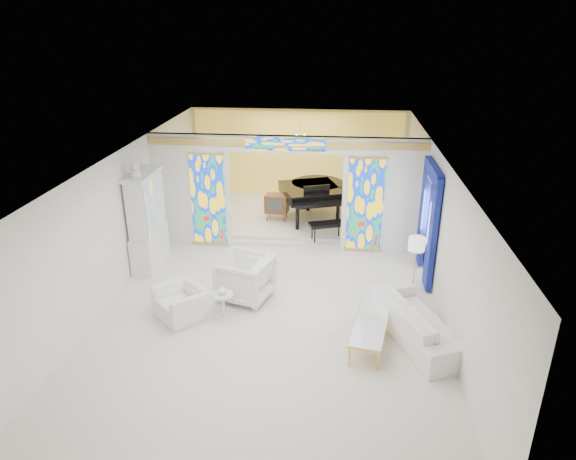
# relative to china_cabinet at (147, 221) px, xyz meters

# --- Properties ---
(floor) EXTENTS (12.00, 12.00, 0.00)m
(floor) POSITION_rel_china_cabinet_xyz_m (3.22, -0.60, -1.17)
(floor) COLOR silver
(floor) RESTS_ON ground
(ceiling) EXTENTS (7.00, 12.00, 0.02)m
(ceiling) POSITION_rel_china_cabinet_xyz_m (3.22, -0.60, 1.83)
(ceiling) COLOR white
(ceiling) RESTS_ON wall_back
(wall_back) EXTENTS (7.00, 0.02, 3.00)m
(wall_back) POSITION_rel_china_cabinet_xyz_m (3.22, 5.40, 0.33)
(wall_back) COLOR white
(wall_back) RESTS_ON floor
(wall_front) EXTENTS (7.00, 0.02, 3.00)m
(wall_front) POSITION_rel_china_cabinet_xyz_m (3.22, -6.60, 0.33)
(wall_front) COLOR white
(wall_front) RESTS_ON floor
(wall_left) EXTENTS (0.02, 12.00, 3.00)m
(wall_left) POSITION_rel_china_cabinet_xyz_m (-0.28, -0.60, 0.33)
(wall_left) COLOR white
(wall_left) RESTS_ON floor
(wall_right) EXTENTS (0.02, 12.00, 3.00)m
(wall_right) POSITION_rel_china_cabinet_xyz_m (6.72, -0.60, 0.33)
(wall_right) COLOR white
(wall_right) RESTS_ON floor
(partition_wall) EXTENTS (7.00, 0.22, 3.00)m
(partition_wall) POSITION_rel_china_cabinet_xyz_m (3.22, 1.40, 0.48)
(partition_wall) COLOR white
(partition_wall) RESTS_ON floor
(stained_glass_left) EXTENTS (0.90, 0.04, 2.40)m
(stained_glass_left) POSITION_rel_china_cabinet_xyz_m (1.19, 1.29, 0.13)
(stained_glass_left) COLOR gold
(stained_glass_left) RESTS_ON partition_wall
(stained_glass_right) EXTENTS (0.90, 0.04, 2.40)m
(stained_glass_right) POSITION_rel_china_cabinet_xyz_m (5.25, 1.29, 0.13)
(stained_glass_right) COLOR gold
(stained_glass_right) RESTS_ON partition_wall
(stained_glass_transom) EXTENTS (2.00, 0.04, 0.34)m
(stained_glass_transom) POSITION_rel_china_cabinet_xyz_m (3.22, 1.29, 1.65)
(stained_glass_transom) COLOR gold
(stained_glass_transom) RESTS_ON partition_wall
(alcove_platform) EXTENTS (6.80, 3.80, 0.18)m
(alcove_platform) POSITION_rel_china_cabinet_xyz_m (3.22, 3.50, -1.08)
(alcove_platform) COLOR silver
(alcove_platform) RESTS_ON floor
(gold_curtain_back) EXTENTS (6.70, 0.10, 2.90)m
(gold_curtain_back) POSITION_rel_china_cabinet_xyz_m (3.22, 5.28, 0.33)
(gold_curtain_back) COLOR #FFDD58
(gold_curtain_back) RESTS_ON wall_back
(chandelier) EXTENTS (0.48, 0.48, 0.30)m
(chandelier) POSITION_rel_china_cabinet_xyz_m (3.42, 3.40, 1.38)
(chandelier) COLOR #E0A54E
(chandelier) RESTS_ON ceiling
(blue_drapes) EXTENTS (0.14, 1.85, 2.65)m
(blue_drapes) POSITION_rel_china_cabinet_xyz_m (6.62, 0.10, 0.41)
(blue_drapes) COLOR navy
(blue_drapes) RESTS_ON wall_right
(china_cabinet) EXTENTS (0.56, 1.46, 2.72)m
(china_cabinet) POSITION_rel_china_cabinet_xyz_m (0.00, 0.00, 0.00)
(china_cabinet) COLOR white
(china_cabinet) RESTS_ON floor
(armchair_left) EXTENTS (1.32, 1.32, 0.65)m
(armchair_left) POSITION_rel_china_cabinet_xyz_m (1.45, -2.27, -0.85)
(armchair_left) COLOR white
(armchair_left) RESTS_ON floor
(armchair_right) EXTENTS (1.32, 1.30, 0.97)m
(armchair_right) POSITION_rel_china_cabinet_xyz_m (2.61, -1.39, -0.68)
(armchair_right) COLOR white
(armchair_right) RESTS_ON floor
(sofa) EXTENTS (1.85, 2.71, 0.74)m
(sofa) POSITION_rel_china_cabinet_xyz_m (6.17, -2.52, -0.80)
(sofa) COLOR silver
(sofa) RESTS_ON floor
(side_table) EXTENTS (0.53, 0.53, 0.55)m
(side_table) POSITION_rel_china_cabinet_xyz_m (2.30, -2.21, -0.81)
(side_table) COLOR white
(side_table) RESTS_ON floor
(vase) EXTENTS (0.20, 0.20, 0.20)m
(vase) POSITION_rel_china_cabinet_xyz_m (2.30, -2.21, -0.52)
(vase) COLOR white
(vase) RESTS_ON side_table
(coffee_table) EXTENTS (0.96, 2.04, 0.44)m
(coffee_table) POSITION_rel_china_cabinet_xyz_m (5.26, -2.69, -0.77)
(coffee_table) COLOR white
(coffee_table) RESTS_ON floor
(floor_lamp) EXTENTS (0.41, 0.41, 1.43)m
(floor_lamp) POSITION_rel_china_cabinet_xyz_m (6.23, -1.03, 0.06)
(floor_lamp) COLOR #E0A54E
(floor_lamp) RESTS_ON floor
(grand_piano) EXTENTS (2.19, 3.32, 1.19)m
(grand_piano) POSITION_rel_china_cabinet_xyz_m (3.86, 3.28, -0.18)
(grand_piano) COLOR black
(grand_piano) RESTS_ON alcove_platform
(tv_console) EXTENTS (0.71, 0.53, 0.77)m
(tv_console) POSITION_rel_china_cabinet_xyz_m (2.79, 2.91, -0.49)
(tv_console) COLOR #54311E
(tv_console) RESTS_ON alcove_platform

